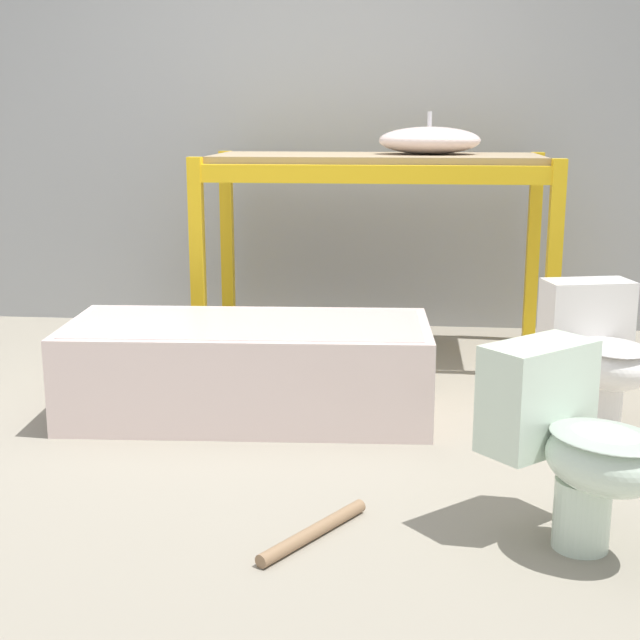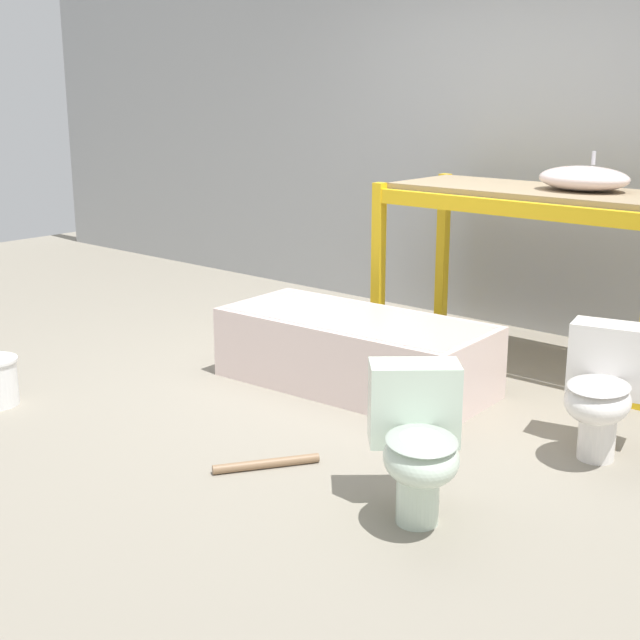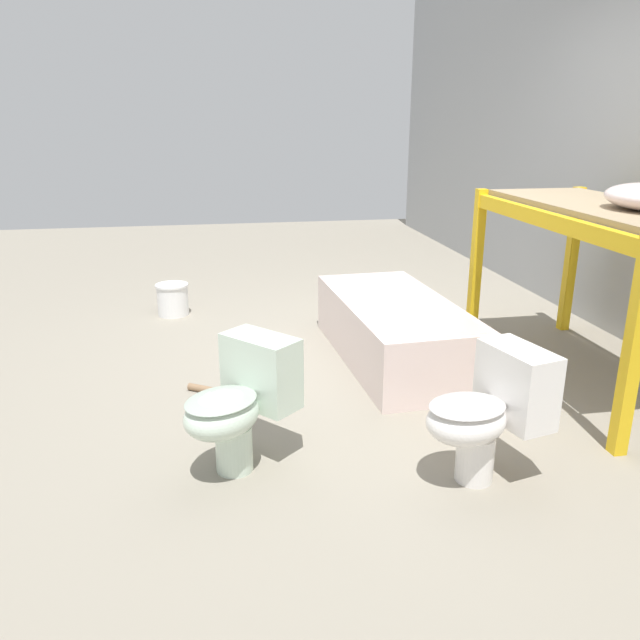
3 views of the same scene
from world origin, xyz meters
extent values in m
plane|color=gray|center=(0.00, 0.00, 0.00)|extent=(12.00, 12.00, 0.00)
cube|color=#9EA0A3|center=(0.00, 1.91, 1.60)|extent=(10.80, 0.08, 3.20)
cube|color=yellow|center=(-0.35, 0.81, 0.55)|extent=(0.07, 0.07, 1.10)
cube|color=yellow|center=(-0.35, 1.57, 0.55)|extent=(0.07, 0.07, 1.10)
cube|color=yellow|center=(0.56, 0.81, 1.02)|extent=(1.81, 0.06, 0.09)
cube|color=yellow|center=(0.56, 1.57, 1.02)|extent=(1.81, 0.06, 0.09)
cube|color=#998466|center=(0.56, 1.19, 1.08)|extent=(1.74, 0.70, 0.04)
ellipsoid|color=silver|center=(0.84, 1.24, 1.17)|extent=(0.55, 0.42, 0.15)
cylinder|color=silver|center=(0.84, 1.36, 1.29)|extent=(0.02, 0.02, 0.08)
cube|color=silver|center=(0.04, 0.08, 0.21)|extent=(1.63, 0.79, 0.42)
cube|color=beige|center=(0.04, 0.08, 0.33)|extent=(1.54, 0.71, 0.17)
cylinder|color=white|center=(1.56, 0.01, 0.11)|extent=(0.17, 0.17, 0.22)
ellipsoid|color=white|center=(1.58, -0.06, 0.31)|extent=(0.38, 0.43, 0.21)
ellipsoid|color=beige|center=(1.58, -0.06, 0.38)|extent=(0.36, 0.41, 0.03)
cube|color=white|center=(1.51, 0.20, 0.44)|extent=(0.40, 0.27, 0.35)
cylinder|color=silver|center=(1.29, -1.07, 0.11)|extent=(0.17, 0.17, 0.22)
ellipsoid|color=silver|center=(1.33, -1.12, 0.31)|extent=(0.47, 0.48, 0.21)
ellipsoid|color=#A3B3A3|center=(1.33, -1.12, 0.38)|extent=(0.45, 0.45, 0.03)
cube|color=silver|center=(1.15, -0.92, 0.44)|extent=(0.40, 0.39, 0.35)
cylinder|color=#8C6B4C|center=(0.46, -1.09, 0.02)|extent=(0.31, 0.44, 0.04)
camera|label=1|loc=(0.74, -3.67, 1.31)|focal=50.00mm
camera|label=2|loc=(3.13, -3.80, 1.72)|focal=50.00mm
camera|label=3|loc=(3.90, -1.12, 1.58)|focal=35.00mm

